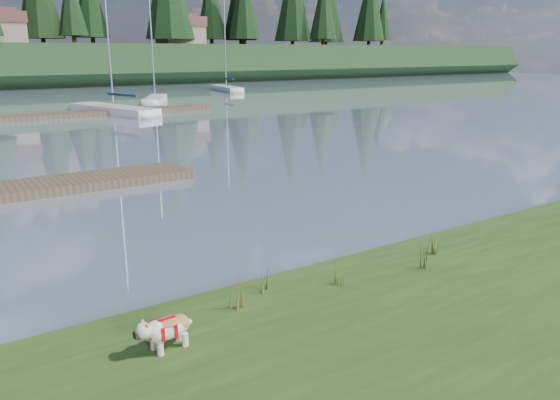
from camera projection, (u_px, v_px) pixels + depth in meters
bulldog at (167, 328)px, 7.59m from camera, size 0.86×0.41×0.51m
dock_far at (26, 117)px, 36.04m from camera, size 26.00×2.20×0.30m
sailboat_bg_3 at (107, 108)px, 39.73m from camera, size 4.65×9.72×13.92m
sailboat_bg_4 at (156, 99)px, 47.78m from camera, size 4.49×6.91×10.52m
sailboat_bg_5 at (224, 88)px, 61.51m from camera, size 2.68×8.06×11.32m
weed_0 at (237, 294)px, 8.80m from camera, size 0.17×0.14×0.60m
weed_1 at (265, 279)px, 9.43m from camera, size 0.17×0.14×0.56m
weed_2 at (425, 256)px, 10.44m from camera, size 0.17×0.14×0.58m
weed_3 at (181, 321)px, 8.07m from camera, size 0.17×0.14×0.45m
weed_4 at (339, 276)px, 9.71m from camera, size 0.17×0.14×0.42m
weed_5 at (433, 245)px, 11.16m from camera, size 0.17×0.14×0.49m
mud_lip at (213, 308)px, 9.50m from camera, size 60.00×0.50×0.14m
conifer_5 at (71, 0)px, 72.36m from camera, size 3.96×3.96×10.35m
conifer_7 at (244, 0)px, 87.06m from camera, size 5.28×5.28×13.20m
conifer_8 at (324, 6)px, 90.87m from camera, size 4.62×4.62×11.77m
conifer_9 at (370, 3)px, 99.80m from camera, size 5.94×5.94×14.62m
house_2 at (180, 30)px, 80.40m from camera, size 6.30×5.30×4.65m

